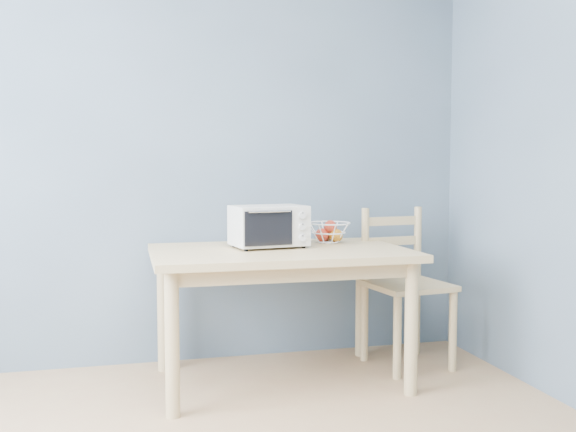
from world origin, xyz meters
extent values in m
cube|color=slate|center=(0.00, 2.25, 1.30)|extent=(4.00, 0.01, 2.60)
cube|color=tan|center=(0.68, 1.70, 0.73)|extent=(1.40, 0.90, 0.04)
cylinder|color=tan|center=(0.06, 1.33, 0.35)|extent=(0.07, 0.07, 0.71)
cylinder|color=tan|center=(1.30, 1.33, 0.35)|extent=(0.07, 0.07, 0.71)
cylinder|color=tan|center=(0.06, 2.07, 0.35)|extent=(0.07, 0.07, 0.71)
cylinder|color=tan|center=(1.30, 2.07, 0.35)|extent=(0.07, 0.07, 0.71)
cube|color=silver|center=(0.63, 1.78, 0.88)|extent=(0.44, 0.33, 0.22)
cube|color=black|center=(0.58, 1.78, 0.87)|extent=(0.29, 0.27, 0.17)
cube|color=black|center=(0.60, 1.64, 0.87)|extent=(0.27, 0.05, 0.19)
cylinder|color=silver|center=(0.60, 1.62, 0.97)|extent=(0.24, 0.05, 0.01)
cube|color=silver|center=(0.79, 1.67, 0.88)|extent=(0.11, 0.02, 0.21)
cylinder|color=black|center=(0.48, 1.66, 0.76)|extent=(0.02, 0.02, 0.01)
cylinder|color=black|center=(0.81, 1.71, 0.76)|extent=(0.02, 0.02, 0.01)
cylinder|color=black|center=(0.45, 1.86, 0.76)|extent=(0.02, 0.02, 0.01)
cylinder|color=black|center=(0.78, 1.91, 0.76)|extent=(0.02, 0.02, 0.01)
cylinder|color=silver|center=(0.79, 1.66, 0.94)|extent=(0.04, 0.02, 0.04)
cylinder|color=silver|center=(0.79, 1.66, 0.88)|extent=(0.04, 0.02, 0.04)
cylinder|color=silver|center=(0.79, 1.66, 0.81)|extent=(0.04, 0.02, 0.04)
torus|color=white|center=(1.03, 1.92, 0.87)|extent=(0.27, 0.27, 0.01)
torus|color=white|center=(1.03, 1.92, 0.81)|extent=(0.21, 0.21, 0.01)
torus|color=white|center=(1.03, 1.92, 0.76)|extent=(0.13, 0.13, 0.01)
sphere|color=red|center=(0.99, 1.93, 0.80)|extent=(0.08, 0.08, 0.08)
sphere|color=#C17416|center=(1.07, 1.90, 0.80)|extent=(0.08, 0.08, 0.08)
sphere|color=#ED945C|center=(1.03, 1.97, 0.79)|extent=(0.08, 0.08, 0.08)
sphere|color=red|center=(1.04, 1.91, 0.85)|extent=(0.08, 0.08, 0.08)
cube|color=tan|center=(1.49, 1.80, 0.49)|extent=(0.50, 0.50, 0.03)
cylinder|color=tan|center=(1.33, 1.59, 0.24)|extent=(0.05, 0.05, 0.48)
cylinder|color=tan|center=(1.71, 1.64, 0.24)|extent=(0.05, 0.05, 0.48)
cylinder|color=tan|center=(1.28, 1.96, 0.24)|extent=(0.05, 0.05, 0.48)
cylinder|color=tan|center=(1.66, 2.02, 0.24)|extent=(0.05, 0.05, 0.48)
cylinder|color=tan|center=(1.28, 1.96, 0.71)|extent=(0.05, 0.05, 0.48)
cylinder|color=tan|center=(1.66, 2.02, 0.71)|extent=(0.05, 0.05, 0.48)
cube|color=tan|center=(1.47, 1.99, 0.61)|extent=(0.38, 0.07, 0.05)
cube|color=tan|center=(1.47, 1.99, 0.74)|extent=(0.38, 0.07, 0.05)
cube|color=tan|center=(1.47, 1.99, 0.87)|extent=(0.38, 0.07, 0.05)
camera|label=1|loc=(-0.15, -1.72, 1.19)|focal=40.00mm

